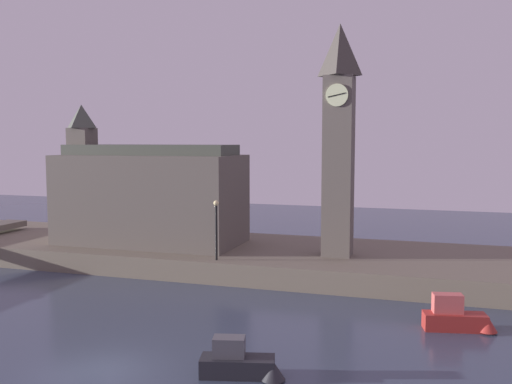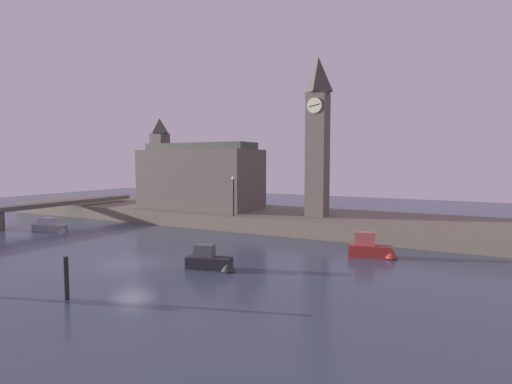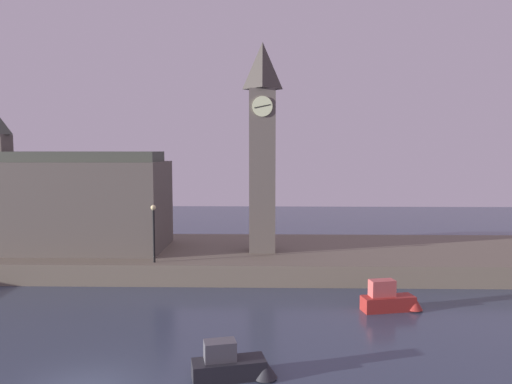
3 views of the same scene
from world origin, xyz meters
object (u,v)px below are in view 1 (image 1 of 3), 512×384
Objects in this scene: boat_dinghy_red at (458,318)px; boat_barge_dark at (242,363)px; clock_tower at (339,137)px; streetlamp at (216,223)px; parliament_hall at (148,195)px.

boat_barge_dark is at bearing -135.52° from boat_dinghy_red.
clock_tower is 19.85m from boat_barge_dark.
streetlamp is 16.24m from boat_dinghy_red.
parliament_hall is at bearing 177.84° from clock_tower.
boat_dinghy_red is (7.53, -9.21, -9.05)m from clock_tower.
streetlamp is at bearing -152.14° from clock_tower.
boat_barge_dark is at bearing -93.28° from clock_tower.
boat_dinghy_red is at bearing -50.74° from clock_tower.
clock_tower is at bearing -2.16° from parliament_hall.
clock_tower is 10.19m from streetlamp.
clock_tower is 15.64m from parliament_hall.
clock_tower is at bearing 129.26° from boat_dinghy_red.
boat_dinghy_red is at bearing 44.48° from boat_barge_dark.
clock_tower reaches higher than streetlamp.
boat_dinghy_red is (22.52, -9.78, -4.62)m from parliament_hall.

